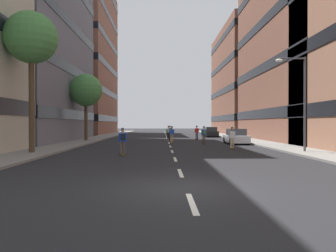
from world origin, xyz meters
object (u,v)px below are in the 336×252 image
(skater_4, at_px, (169,132))
(skater_0, at_px, (232,137))
(streetlamp_right, at_px, (300,93))
(street_tree_near, at_px, (86,90))
(parked_car_near, at_px, (211,132))
(skater_2, at_px, (123,140))
(skater_1, at_px, (204,134))
(skater_3, at_px, (170,131))
(street_tree_mid, at_px, (31,39))
(skater_5, at_px, (197,132))
(parked_car_mid, at_px, (236,137))
(skater_6, at_px, (172,133))

(skater_4, bearing_deg, skater_0, -69.68)
(streetlamp_right, bearing_deg, street_tree_near, 141.07)
(parked_car_near, distance_m, skater_2, 29.09)
(skater_1, relative_size, skater_3, 1.00)
(street_tree_near, distance_m, skater_4, 10.77)
(street_tree_near, bearing_deg, street_tree_mid, -90.00)
(skater_5, bearing_deg, skater_2, -109.45)
(parked_car_mid, bearing_deg, street_tree_near, 163.55)
(street_tree_mid, bearing_deg, skater_0, 15.42)
(parked_car_mid, relative_size, skater_3, 2.47)
(street_tree_mid, relative_size, streetlamp_right, 1.44)
(streetlamp_right, height_order, skater_0, streetlamp_right)
(skater_0, bearing_deg, parked_car_near, 85.39)
(skater_4, height_order, skater_6, same)
(parked_car_near, bearing_deg, skater_5, -111.63)
(parked_car_near, distance_m, streetlamp_right, 26.48)
(street_tree_mid, xyz_separation_m, skater_2, (6.12, -0.71, -6.65))
(parked_car_near, bearing_deg, parked_car_mid, -90.00)
(skater_2, relative_size, skater_4, 1.00)
(parked_car_mid, bearing_deg, skater_6, 160.29)
(street_tree_mid, relative_size, skater_4, 5.25)
(streetlamp_right, relative_size, skater_1, 3.65)
(parked_car_near, xyz_separation_m, street_tree_mid, (-16.09, -26.62, 6.97))
(skater_1, distance_m, skater_2, 13.79)
(skater_6, bearing_deg, skater_5, 62.62)
(skater_4, bearing_deg, skater_1, -57.81)
(skater_1, bearing_deg, skater_3, 107.73)
(street_tree_mid, xyz_separation_m, skater_6, (9.74, 12.62, -6.68))
(streetlamp_right, distance_m, skater_5, 19.69)
(street_tree_near, distance_m, skater_2, 17.62)
(street_tree_mid, relative_size, skater_5, 5.25)
(skater_4, xyz_separation_m, skater_5, (3.68, 2.39, -0.03))
(skater_1, height_order, skater_6, same)
(parked_car_near, height_order, skater_6, skater_6)
(skater_5, bearing_deg, street_tree_near, -162.58)
(skater_0, relative_size, skater_2, 1.00)
(skater_0, relative_size, skater_6, 1.00)
(street_tree_mid, bearing_deg, parked_car_mid, 32.75)
(skater_1, bearing_deg, skater_6, 157.10)
(parked_car_mid, xyz_separation_m, skater_0, (-1.83, -6.42, 0.29))
(street_tree_mid, distance_m, skater_6, 17.29)
(parked_car_near, xyz_separation_m, skater_6, (-6.35, -13.99, 0.29))
(parked_car_near, xyz_separation_m, streetlamp_right, (2.06, -26.18, 3.44))
(skater_5, height_order, skater_6, same)
(skater_0, height_order, skater_1, same)
(skater_2, bearing_deg, parked_car_mid, 47.96)
(parked_car_mid, xyz_separation_m, streetlamp_right, (2.06, -9.91, 3.44))
(street_tree_near, height_order, skater_3, street_tree_near)
(skater_3, distance_m, skater_5, 3.99)
(skater_2, bearing_deg, skater_4, 79.16)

